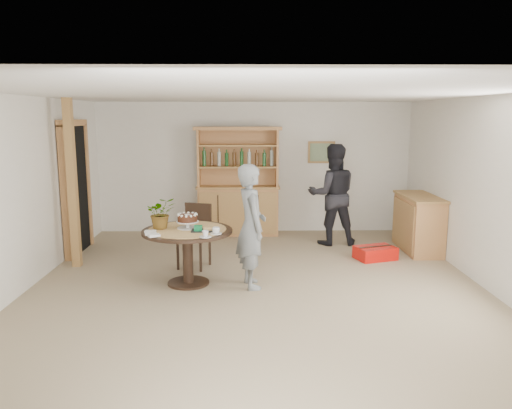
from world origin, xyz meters
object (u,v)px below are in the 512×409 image
Objects in this scene: dining_table at (187,240)px; adult_person at (332,195)px; hutch at (238,199)px; teen_boy at (251,226)px; dining_chair at (196,231)px; sideboard at (418,223)px; red_suitcase at (375,253)px.

dining_table is 0.68× the size of adult_person.
teen_boy is (0.23, -2.98, 0.13)m from hutch.
adult_person reaches higher than dining_table.
dining_chair is at bearing 88.37° from dining_table.
sideboard is at bearing 158.98° from adult_person.
teen_boy is at bearing 54.78° from adult_person.
hutch is 2.16× the size of dining_chair.
teen_boy is at bearing -6.71° from dining_table.
adult_person is at bearing 46.84° from dining_chair.
red_suitcase is at bearing -149.01° from sideboard.
dining_chair is at bearing -106.19° from hutch.
adult_person is (2.26, 1.29, 0.35)m from dining_chair.
dining_table is 3.09m from red_suitcase.
dining_chair is 1.27m from teen_boy.
teen_boy is at bearing -165.84° from red_suitcase.
adult_person reaches higher than sideboard.
red_suitcase is (1.97, 1.24, -0.72)m from teen_boy.
dining_table is at bearing -175.99° from red_suitcase.
dining_chair is 0.58× the size of teen_boy.
adult_person is (1.66, -0.77, 0.19)m from hutch.
sideboard is 1.33× the size of dining_chair.
hutch is 1.84m from adult_person.
sideboard is 1.51m from adult_person.
red_suitcase is at bearing 23.63° from dining_chair.
sideboard is 4.02m from dining_table.
sideboard reaches higher than red_suitcase.
teen_boy is (0.85, -0.10, 0.21)m from dining_table.
hutch is at bearing 77.84° from dining_table.
dining_chair reaches higher than sideboard.
dining_chair is 2.62m from adult_person.
sideboard is at bearing -22.21° from hutch.
teen_boy is 2.35× the size of red_suitcase.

